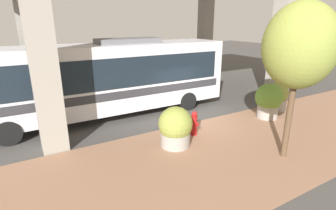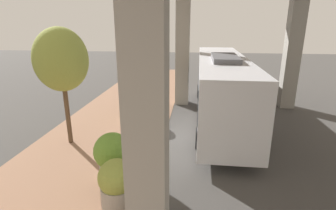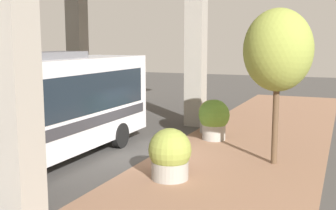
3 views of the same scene
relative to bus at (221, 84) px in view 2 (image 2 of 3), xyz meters
name	(u,v)px [view 2 (image 2 of 3)]	position (x,y,z in m)	size (l,w,h in m)	color
ground_plane	(163,140)	(-2.90, -3.36, -2.08)	(80.00, 80.00, 0.00)	#474442
sidewalk_strip	(103,137)	(-5.90, -3.36, -2.07)	(6.00, 40.00, 0.02)	#936B51
bus	(221,84)	(0.00, 0.00, 0.00)	(2.67, 12.47, 3.84)	silver
fire_hydrant	(143,121)	(-4.09, -2.40, -1.54)	(0.54, 0.26, 1.07)	#B21919
planter_front	(113,155)	(-4.24, -6.79, -1.16)	(1.33, 1.33, 1.75)	#9E998E
planter_middle	(139,110)	(-4.54, -1.19, -1.30)	(1.32, 1.32, 1.59)	#9E998E
planter_back	(117,183)	(-3.66, -8.18, -1.31)	(1.12, 1.12, 1.53)	#9E998E
street_tree_near	(61,60)	(-7.20, -4.12, 1.80)	(2.30, 2.30, 5.28)	brown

